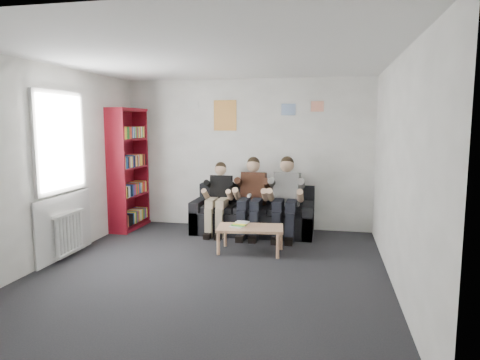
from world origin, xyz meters
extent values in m
plane|color=black|center=(0.00, 0.00, 0.00)|extent=(5.00, 5.00, 0.00)
plane|color=white|center=(0.00, 0.00, 2.70)|extent=(5.00, 5.00, 0.00)
plane|color=silver|center=(0.00, 2.50, 1.35)|extent=(4.50, 0.00, 4.50)
plane|color=silver|center=(0.00, -2.50, 1.35)|extent=(4.50, 0.00, 4.50)
plane|color=silver|center=(-2.25, 0.00, 1.35)|extent=(0.00, 5.00, 5.00)
plane|color=silver|center=(2.25, 0.00, 1.35)|extent=(0.00, 5.00, 5.00)
cube|color=black|center=(0.20, 2.06, 0.20)|extent=(2.08, 0.85, 0.40)
cube|color=black|center=(0.20, 2.40, 0.60)|extent=(2.08, 0.19, 0.41)
cube|color=black|center=(-0.76, 2.06, 0.28)|extent=(0.17, 0.85, 0.57)
cube|color=black|center=(1.15, 2.06, 0.28)|extent=(0.17, 0.85, 0.57)
cube|color=black|center=(0.20, 1.99, 0.45)|extent=(1.74, 0.59, 0.09)
cube|color=maroon|center=(-2.07, 1.96, 1.09)|extent=(0.33, 0.98, 2.18)
cube|color=#DAA87E|center=(0.36, 0.94, 0.37)|extent=(0.97, 0.53, 0.04)
cylinder|color=#DAA87E|center=(-0.08, 0.72, 0.17)|extent=(0.05, 0.05, 0.35)
cylinder|color=#DAA87E|center=(0.79, 0.72, 0.17)|extent=(0.05, 0.05, 0.35)
cylinder|color=#DAA87E|center=(-0.08, 1.15, 0.17)|extent=(0.05, 0.05, 0.35)
cylinder|color=#DAA87E|center=(0.79, 1.15, 0.17)|extent=(0.05, 0.05, 0.35)
cube|color=silver|center=(0.16, 0.89, 0.39)|extent=(0.19, 0.14, 0.02)
cube|color=green|center=(0.18, 0.92, 0.41)|extent=(0.19, 0.14, 0.02)
cube|color=yellow|center=(0.20, 0.95, 0.43)|extent=(0.19, 0.14, 0.02)
cube|color=silver|center=(0.22, 0.98, 0.44)|extent=(0.19, 0.14, 0.02)
cube|color=black|center=(-0.38, 2.11, 0.74)|extent=(0.37, 0.27, 0.53)
sphere|color=tan|center=(-0.38, 2.07, 1.11)|extent=(0.20, 0.20, 0.20)
sphere|color=black|center=(-0.38, 2.08, 1.14)|extent=(0.20, 0.20, 0.20)
cube|color=gray|center=(-0.38, 1.83, 0.56)|extent=(0.33, 0.43, 0.14)
cube|color=gray|center=(-0.38, 1.62, 0.25)|extent=(0.32, 0.13, 0.49)
cube|color=black|center=(-0.38, 1.57, 0.05)|extent=(0.32, 0.24, 0.09)
cube|color=#472217|center=(0.20, 2.12, 0.78)|extent=(0.42, 0.31, 0.60)
sphere|color=tan|center=(0.20, 2.08, 1.19)|extent=(0.23, 0.23, 0.23)
sphere|color=black|center=(0.20, 2.09, 1.23)|extent=(0.22, 0.22, 0.22)
cube|color=black|center=(0.20, 1.80, 0.57)|extent=(0.38, 0.49, 0.16)
cube|color=black|center=(0.20, 1.57, 0.25)|extent=(0.36, 0.15, 0.49)
cube|color=black|center=(0.20, 1.51, 0.05)|extent=(0.36, 0.27, 0.11)
cube|color=white|center=(0.20, 1.70, 0.72)|extent=(0.04, 0.15, 0.04)
cube|color=silver|center=(0.78, 2.12, 0.78)|extent=(0.43, 0.32, 0.61)
sphere|color=tan|center=(0.78, 2.08, 1.20)|extent=(0.24, 0.24, 0.24)
sphere|color=black|center=(0.78, 2.09, 1.24)|extent=(0.23, 0.23, 0.23)
cube|color=black|center=(0.78, 1.80, 0.57)|extent=(0.39, 0.50, 0.16)
cube|color=black|center=(0.78, 1.56, 0.25)|extent=(0.37, 0.15, 0.49)
cube|color=black|center=(0.78, 1.50, 0.05)|extent=(0.37, 0.28, 0.11)
cylinder|color=white|center=(-2.15, -0.08, 0.35)|extent=(0.06, 0.06, 0.60)
cylinder|color=white|center=(-2.15, 0.00, 0.35)|extent=(0.06, 0.06, 0.60)
cylinder|color=white|center=(-2.15, 0.08, 0.35)|extent=(0.06, 0.06, 0.60)
cylinder|color=white|center=(-2.15, 0.16, 0.35)|extent=(0.06, 0.06, 0.60)
cylinder|color=white|center=(-2.15, 0.24, 0.35)|extent=(0.06, 0.06, 0.60)
cylinder|color=white|center=(-2.15, 0.32, 0.35)|extent=(0.06, 0.06, 0.60)
cylinder|color=white|center=(-2.15, 0.40, 0.35)|extent=(0.06, 0.06, 0.60)
cylinder|color=white|center=(-2.15, 0.48, 0.35)|extent=(0.06, 0.06, 0.60)
cube|color=white|center=(-2.15, 0.20, 0.07)|extent=(0.10, 0.64, 0.04)
cube|color=white|center=(-2.15, 0.20, 0.63)|extent=(0.10, 0.64, 0.04)
cube|color=white|center=(-2.23, 0.20, 1.65)|extent=(0.02, 1.00, 1.30)
cube|color=silver|center=(-2.22, 0.20, 2.33)|extent=(0.05, 1.12, 0.06)
cube|color=silver|center=(-2.22, 0.20, 0.97)|extent=(0.05, 1.12, 0.06)
cube|color=silver|center=(-2.22, 0.20, 0.45)|extent=(0.03, 1.30, 0.90)
cube|color=#DCB94D|center=(-0.40, 2.49, 2.05)|extent=(0.42, 0.01, 0.55)
cube|color=#4181DD|center=(0.75, 2.49, 2.15)|extent=(0.25, 0.01, 0.20)
cube|color=#DE459C|center=(1.25, 2.49, 2.20)|extent=(0.22, 0.01, 0.18)
cube|color=white|center=(-1.00, 2.49, 2.25)|extent=(0.20, 0.01, 0.14)
camera|label=1|loc=(1.47, -5.15, 1.91)|focal=32.00mm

